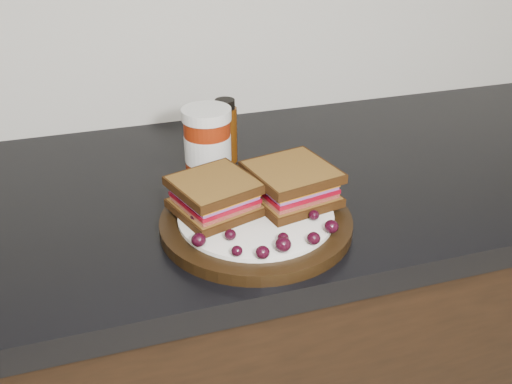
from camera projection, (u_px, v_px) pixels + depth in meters
countertop at (186, 200)px, 0.95m from camera, size 3.98×0.60×0.04m
plate at (256, 223)px, 0.83m from camera, size 0.28×0.28×0.02m
sandwich_left at (215, 196)px, 0.82m from camera, size 0.14×0.14×0.05m
sandwich_right at (291, 184)px, 0.85m from camera, size 0.14×0.14×0.05m
grape_0 at (199, 240)px, 0.75m from camera, size 0.02×0.02×0.02m
grape_1 at (230, 235)px, 0.76m from camera, size 0.02×0.02×0.01m
grape_2 at (237, 251)px, 0.73m from camera, size 0.02×0.02×0.01m
grape_3 at (263, 252)px, 0.72m from camera, size 0.02×0.02×0.02m
grape_4 at (283, 244)px, 0.74m from camera, size 0.02×0.02×0.02m
grape_5 at (283, 238)px, 0.76m from camera, size 0.02×0.02×0.01m
grape_6 at (314, 238)px, 0.75m from camera, size 0.02×0.02×0.02m
grape_7 at (331, 227)px, 0.78m from camera, size 0.02×0.02×0.02m
grape_8 at (314, 215)px, 0.81m from camera, size 0.02×0.02×0.01m
grape_9 at (293, 209)px, 0.82m from camera, size 0.02×0.02×0.02m
grape_10 at (309, 196)px, 0.85m from camera, size 0.02×0.02×0.02m
grape_11 at (291, 192)px, 0.86m from camera, size 0.02×0.02×0.02m
grape_12 at (286, 189)px, 0.87m from camera, size 0.02×0.02×0.02m
grape_13 at (196, 202)px, 0.83m from camera, size 0.02×0.02×0.02m
grape_14 at (202, 210)px, 0.82m from camera, size 0.02×0.02×0.01m
grape_15 at (217, 216)px, 0.80m from camera, size 0.02×0.02×0.02m
grape_16 at (209, 201)px, 0.84m from camera, size 0.02×0.02×0.02m
grape_17 at (212, 206)px, 0.82m from camera, size 0.02×0.02×0.02m
grape_18 at (197, 219)px, 0.79m from camera, size 0.02×0.02×0.02m
condiment_jar at (208, 143)px, 0.95m from camera, size 0.10×0.10×0.12m
oil_bottle at (226, 131)px, 1.01m from camera, size 0.05×0.05×0.12m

